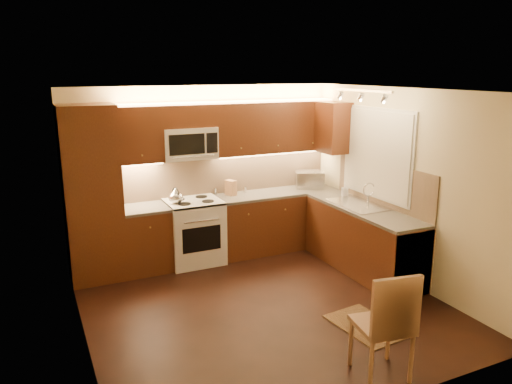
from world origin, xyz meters
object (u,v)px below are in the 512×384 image
kettle (176,195)px  toaster_oven (309,179)px  microwave (188,143)px  soap_bottle (345,190)px  dining_chair (382,322)px  sink (358,200)px  stove (194,232)px  knife_block (231,188)px

kettle → toaster_oven: (2.21, 0.12, -0.01)m
microwave → soap_bottle: size_ratio=4.15×
soap_bottle → dining_chair: soap_bottle is taller
toaster_oven → soap_bottle: bearing=-52.1°
sink → toaster_oven: bearing=92.8°
toaster_oven → soap_bottle: size_ratio=2.35×
microwave → soap_bottle: bearing=-19.9°
microwave → sink: microwave is taller
stove → soap_bottle: (2.13, -0.64, 0.53)m
microwave → knife_block: size_ratio=3.40×
sink → knife_block: 1.86m
soap_bottle → microwave: bearing=176.2°
dining_chair → kettle: bearing=115.7°
microwave → kettle: (-0.27, -0.19, -0.68)m
sink → stove: bearing=150.6°
knife_block → soap_bottle: 1.68m
stove → sink: size_ratio=1.07×
soap_bottle → dining_chair: (-1.46, -2.69, -0.47)m
dining_chair → toaster_oven: bearing=79.1°
soap_bottle → stove: bearing=179.5°
knife_block → kettle: bearing=169.9°
toaster_oven → microwave: bearing=-158.8°
stove → dining_chair: bearing=-78.7°
kettle → dining_chair: 3.43m
sink → soap_bottle: soap_bottle is taller
microwave → toaster_oven: microwave is taller
sink → toaster_oven: 1.19m
knife_block → dining_chair: bearing=-111.9°
soap_bottle → dining_chair: 3.09m
stove → kettle: 0.64m
stove → dining_chair: size_ratio=0.89×
toaster_oven → dining_chair: size_ratio=0.42×
knife_block → soap_bottle: size_ratio=1.22×
sink → dining_chair: size_ratio=0.83×
toaster_oven → dining_chair: toaster_oven is taller
toaster_oven → knife_block: 1.31m
soap_bottle → dining_chair: bearing=-102.4°
microwave → dining_chair: (0.66, -3.46, -1.20)m
stove → soap_bottle: 2.28m
knife_block → dining_chair: (0.03, -3.46, -0.49)m
toaster_oven → knife_block: (-1.31, 0.07, -0.02)m
knife_block → soap_bottle: bearing=-49.9°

